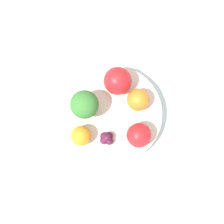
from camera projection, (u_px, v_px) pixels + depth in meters
ground_plane at (112, 117)px, 0.74m from camera, size 6.00×6.00×0.00m
table_surface at (112, 117)px, 0.73m from camera, size 1.20×1.20×0.02m
bowl at (112, 114)px, 0.70m from camera, size 0.22×0.22×0.03m
broccoli at (85, 105)px, 0.64m from camera, size 0.06×0.06×0.08m
apple_red at (140, 135)px, 0.65m from camera, size 0.05×0.05×0.05m
apple_green at (118, 81)px, 0.67m from camera, size 0.06×0.06×0.06m
orange_front at (81, 136)px, 0.65m from camera, size 0.04×0.04×0.04m
orange_back at (138, 100)px, 0.67m from camera, size 0.05×0.05×0.05m
grape_cluster at (107, 138)px, 0.66m from camera, size 0.03×0.03×0.03m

